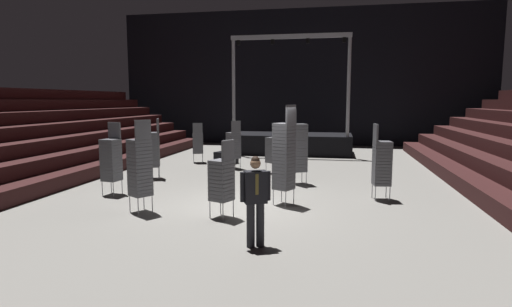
{
  "coord_description": "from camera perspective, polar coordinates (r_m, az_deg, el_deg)",
  "views": [
    {
      "loc": [
        2.19,
        -10.21,
        2.68
      ],
      "look_at": [
        0.31,
        -0.49,
        1.4
      ],
      "focal_mm": 29.17,
      "sensor_mm": 36.0,
      "label": 1
    }
  ],
  "objects": [
    {
      "name": "chair_stack_mid_right",
      "position": [
        15.15,
        2.44,
        0.61
      ],
      "size": [
        0.62,
        0.62,
        1.79
      ],
      "rotation": [
        0.0,
        0.0,
        2.5
      ],
      "color": "#B2B5BA",
      "rests_on": "ground_plane"
    },
    {
      "name": "chair_stack_mid_left",
      "position": [
        9.46,
        -4.72,
        -3.49
      ],
      "size": [
        0.58,
        0.58,
        1.79
      ],
      "rotation": [
        0.0,
        0.0,
        1.16
      ],
      "color": "#B2B5BA",
      "rests_on": "ground_plane"
    },
    {
      "name": "chair_stack_rear_left",
      "position": [
        16.29,
        -3.1,
        1.22
      ],
      "size": [
        0.62,
        0.62,
        1.88
      ],
      "rotation": [
        0.0,
        0.0,
        0.79
      ],
      "color": "#B2B5BA",
      "rests_on": "ground_plane"
    },
    {
      "name": "chair_stack_front_right",
      "position": [
        12.42,
        -19.24,
        -0.7
      ],
      "size": [
        0.5,
        0.5,
        2.05
      ],
      "rotation": [
        0.0,
        0.0,
        2.98
      ],
      "color": "#B2B5BA",
      "rests_on": "ground_plane"
    },
    {
      "name": "chair_stack_front_left",
      "position": [
        10.58,
        3.88,
        -0.26
      ],
      "size": [
        0.59,
        0.59,
        2.56
      ],
      "rotation": [
        0.0,
        0.0,
        1.11
      ],
      "color": "#B2B5BA",
      "rests_on": "ground_plane"
    },
    {
      "name": "chair_stack_aisle_right",
      "position": [
        17.97,
        -7.98,
        1.47
      ],
      "size": [
        0.56,
        0.56,
        1.71
      ],
      "rotation": [
        0.0,
        0.0,
        0.33
      ],
      "color": "#B2B5BA",
      "rests_on": "ground_plane"
    },
    {
      "name": "chair_stack_aisle_left",
      "position": [
        14.59,
        -13.96,
        0.64
      ],
      "size": [
        0.56,
        0.56,
        2.05
      ],
      "rotation": [
        0.0,
        0.0,
        1.91
      ],
      "color": "#B2B5BA",
      "rests_on": "ground_plane"
    },
    {
      "name": "chair_stack_rear_right",
      "position": [
        11.61,
        16.86,
        -1.14
      ],
      "size": [
        0.5,
        0.5,
        2.05
      ],
      "rotation": [
        0.0,
        0.0,
        4.85
      ],
      "color": "#B2B5BA",
      "rests_on": "ground_plane"
    },
    {
      "name": "ground_plane",
      "position": [
        10.8,
        -1.15,
        -7.28
      ],
      "size": [
        22.0,
        30.0,
        0.1
      ],
      "primitive_type": "cube",
      "color": "slate"
    },
    {
      "name": "equipment_road_case",
      "position": [
        17.71,
        -4.13,
        -0.58
      ],
      "size": [
        1.07,
        0.94,
        0.48
      ],
      "primitive_type": "cube",
      "rotation": [
        0.0,
        0.0,
        -0.46
      ],
      "color": "black",
      "rests_on": "ground_plane"
    },
    {
      "name": "stage_riser",
      "position": [
        21.03,
        4.89,
        1.67
      ],
      "size": [
        5.93,
        2.76,
        5.7
      ],
      "color": "black",
      "rests_on": "ground_plane"
    },
    {
      "name": "man_with_tie",
      "position": [
        7.55,
        -0.07,
        -5.89
      ],
      "size": [
        0.55,
        0.38,
        1.68
      ],
      "rotation": [
        0.0,
        0.0,
        3.58
      ],
      "color": "black",
      "rests_on": "ground_plane"
    },
    {
      "name": "chair_stack_mid_centre",
      "position": [
        10.24,
        -15.63,
        -1.72
      ],
      "size": [
        0.61,
        0.61,
        2.22
      ],
      "rotation": [
        0.0,
        0.0,
        1.0
      ],
      "color": "#B2B5BA",
      "rests_on": "ground_plane"
    },
    {
      "name": "arena_end_wall",
      "position": [
        25.34,
        6.04,
        10.3
      ],
      "size": [
        22.0,
        0.3,
        8.0
      ],
      "primitive_type": "cube",
      "color": "black",
      "rests_on": "ground_plane"
    },
    {
      "name": "chair_stack_rear_centre",
      "position": [
        13.29,
        5.88,
        0.91
      ],
      "size": [
        0.59,
        0.59,
        2.39
      ],
      "rotation": [
        0.0,
        0.0,
        5.16
      ],
      "color": "#B2B5BA",
      "rests_on": "ground_plane"
    }
  ]
}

